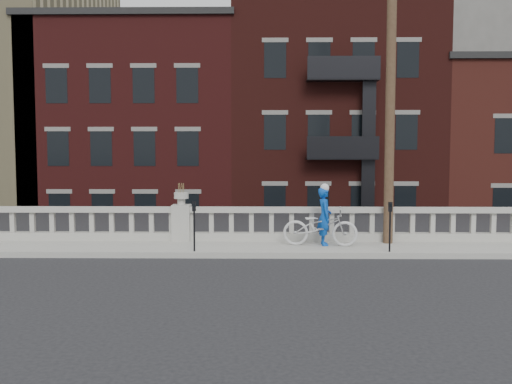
# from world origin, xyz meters

# --- Properties ---
(ground) EXTENTS (120.00, 120.00, 0.00)m
(ground) POSITION_xyz_m (0.00, 0.00, 0.00)
(ground) COLOR black
(ground) RESTS_ON ground
(sidewalk) EXTENTS (32.00, 2.20, 0.15)m
(sidewalk) POSITION_xyz_m (0.00, 3.00, 0.07)
(sidewalk) COLOR gray
(sidewalk) RESTS_ON ground
(balustrade) EXTENTS (28.00, 0.34, 1.03)m
(balustrade) POSITION_xyz_m (0.00, 3.95, 0.64)
(balustrade) COLOR gray
(balustrade) RESTS_ON sidewalk
(planter_pedestal) EXTENTS (0.55, 0.55, 1.76)m
(planter_pedestal) POSITION_xyz_m (0.00, 3.95, 0.83)
(planter_pedestal) COLOR gray
(planter_pedestal) RESTS_ON sidewalk
(lower_level) EXTENTS (80.00, 44.00, 20.80)m
(lower_level) POSITION_xyz_m (0.56, 23.04, 2.63)
(lower_level) COLOR #605E59
(lower_level) RESTS_ON ground
(utility_pole) EXTENTS (1.60, 0.28, 10.00)m
(utility_pole) POSITION_xyz_m (6.20, 3.60, 5.24)
(utility_pole) COLOR #422D1E
(utility_pole) RESTS_ON sidewalk
(parking_meter_b) EXTENTS (0.10, 0.09, 1.36)m
(parking_meter_b) POSITION_xyz_m (0.61, 2.15, 1.00)
(parking_meter_b) COLOR black
(parking_meter_b) RESTS_ON sidewalk
(parking_meter_c) EXTENTS (0.10, 0.09, 1.36)m
(parking_meter_c) POSITION_xyz_m (5.93, 2.15, 1.00)
(parking_meter_c) COLOR black
(parking_meter_c) RESTS_ON sidewalk
(bicycle) EXTENTS (2.22, 1.00, 1.12)m
(bicycle) POSITION_xyz_m (4.14, 3.10, 0.71)
(bicycle) COLOR silver
(bicycle) RESTS_ON sidewalk
(cyclist) EXTENTS (0.44, 0.64, 1.69)m
(cyclist) POSITION_xyz_m (4.27, 3.21, 0.99)
(cyclist) COLOR #0B45B0
(cyclist) RESTS_ON sidewalk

